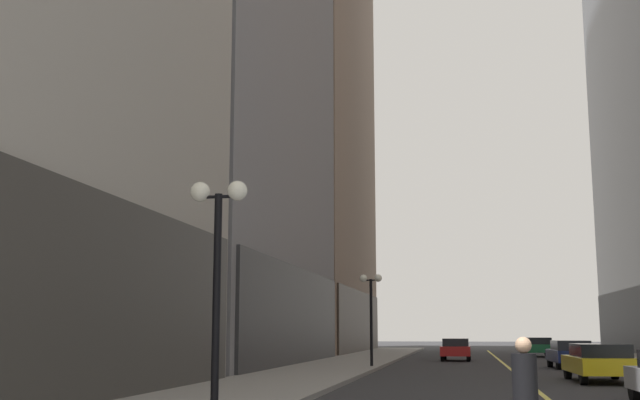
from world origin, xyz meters
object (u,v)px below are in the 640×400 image
at_px(street_lamp_left_far, 371,299).
at_px(car_navy, 570,353).
at_px(street_lamp_left_near, 218,246).
at_px(car_green, 537,346).
at_px(car_red, 456,349).
at_px(pedestrian_in_black_coat, 525,390).
at_px(car_yellow, 599,361).

bearing_deg(street_lamp_left_far, car_navy, 13.93).
bearing_deg(street_lamp_left_near, car_green, 78.27).
bearing_deg(car_red, street_lamp_left_near, -96.06).
relative_size(car_red, car_green, 0.92).
xyz_separation_m(pedestrian_in_black_coat, street_lamp_left_near, (-5.08, 2.32, 2.28)).
height_order(car_yellow, street_lamp_left_near, street_lamp_left_near).
bearing_deg(street_lamp_left_far, street_lamp_left_near, -90.00).
distance_m(car_yellow, car_green, 28.73).
xyz_separation_m(car_green, street_lamp_left_near, (-9.29, -44.75, 2.54)).
xyz_separation_m(pedestrian_in_black_coat, street_lamp_left_far, (-5.08, 26.55, 2.28)).
bearing_deg(car_green, car_yellow, -90.71).
bearing_deg(car_yellow, car_red, 104.55).
xyz_separation_m(street_lamp_left_near, street_lamp_left_far, (0.00, 24.24, 0.00)).
bearing_deg(car_green, street_lamp_left_far, -114.36).
bearing_deg(pedestrian_in_black_coat, street_lamp_left_far, 100.83).
bearing_deg(pedestrian_in_black_coat, street_lamp_left_near, 155.49).
relative_size(car_yellow, car_red, 1.20).
relative_size(car_yellow, car_green, 1.10).
xyz_separation_m(car_green, street_lamp_left_far, (-9.29, -20.52, 2.54)).
bearing_deg(pedestrian_in_black_coat, car_red, 91.92).
distance_m(pedestrian_in_black_coat, street_lamp_left_far, 27.13).
height_order(car_navy, car_red, same).
bearing_deg(street_lamp_left_far, pedestrian_in_black_coat, -79.17).
relative_size(car_navy, street_lamp_left_near, 0.94).
distance_m(car_green, pedestrian_in_black_coat, 47.26).
relative_size(car_yellow, car_navy, 1.16).
height_order(pedestrian_in_black_coat, street_lamp_left_near, street_lamp_left_near).
xyz_separation_m(car_navy, car_green, (0.03, 18.22, 0.00)).
distance_m(car_navy, pedestrian_in_black_coat, 29.15).
height_order(car_navy, car_green, same).
height_order(car_red, car_green, same).
xyz_separation_m(car_navy, street_lamp_left_near, (-9.26, -26.53, 2.54)).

